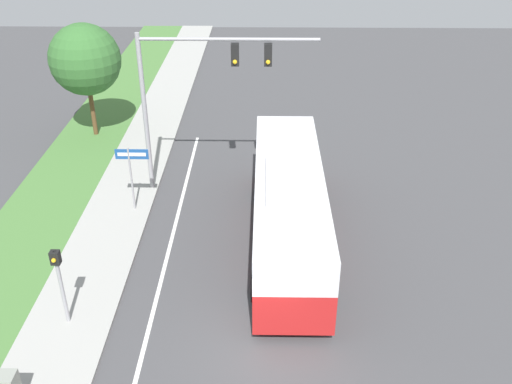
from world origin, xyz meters
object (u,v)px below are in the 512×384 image
signal_gantry (194,82)px  pedestrian_signal (59,275)px  bus (289,203)px  street_sign (132,167)px

signal_gantry → pedestrian_signal: size_ratio=2.61×
bus → signal_gantry: signal_gantry is taller
signal_gantry → pedestrian_signal: (-3.34, -8.88, -3.17)m
bus → street_sign: bus is taller
bus → pedestrian_signal: (-7.19, -4.70, 0.15)m
pedestrian_signal → street_sign: bearing=83.4°
pedestrian_signal → signal_gantry: bearing=69.4°
bus → pedestrian_signal: 8.59m
bus → signal_gantry: 6.58m
signal_gantry → pedestrian_signal: bearing=-110.6°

